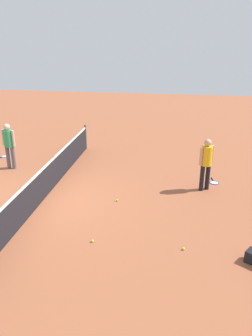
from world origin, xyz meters
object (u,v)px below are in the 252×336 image
object	(u,v)px
tennis_racket_near_player	(214,182)
tennis_ball_near_player	(117,200)
tennis_racket_far_player	(4,157)
player_near_side	(206,160)
player_far_side	(9,142)
tennis_ball_midcourt	(92,241)
tennis_ball_by_net	(183,249)

from	to	relation	value
tennis_racket_near_player	tennis_ball_near_player	bearing A→B (deg)	121.56
tennis_racket_near_player	tennis_racket_far_player	distance (m)	8.39
player_near_side	player_far_side	world-z (taller)	same
tennis_ball_near_player	tennis_ball_midcourt	world-z (taller)	same
tennis_ball_near_player	tennis_ball_by_net	size ratio (longest dim) A/B	1.00
tennis_ball_near_player	tennis_ball_by_net	world-z (taller)	same
tennis_racket_near_player	tennis_ball_midcourt	world-z (taller)	tennis_ball_midcourt
tennis_ball_near_player	tennis_ball_midcourt	xyz separation A→B (m)	(-2.22, 0.21, 0.00)
tennis_racket_near_player	tennis_racket_far_player	world-z (taller)	same
player_near_side	tennis_racket_far_player	size ratio (longest dim) A/B	2.85
tennis_racket_near_player	tennis_racket_far_player	size ratio (longest dim) A/B	1.01
tennis_racket_near_player	player_far_side	bearing A→B (deg)	88.36
tennis_ball_midcourt	tennis_ball_by_net	bearing A→B (deg)	-89.55
tennis_racket_near_player	tennis_ball_by_net	world-z (taller)	tennis_ball_by_net
player_near_side	tennis_racket_far_player	distance (m)	8.20
player_near_side	player_far_side	size ratio (longest dim) A/B	1.00
player_near_side	tennis_ball_midcourt	size ratio (longest dim) A/B	25.76
player_near_side	tennis_racket_near_player	bearing A→B (deg)	-32.23
player_near_side	tennis_ball_midcourt	distance (m)	4.59
player_far_side	tennis_ball_by_net	size ratio (longest dim) A/B	25.76
player_far_side	tennis_racket_near_player	distance (m)	7.46
tennis_ball_near_player	tennis_ball_midcourt	distance (m)	2.23
player_far_side	tennis_ball_by_net	distance (m)	7.72
player_far_side	tennis_ball_by_net	bearing A→B (deg)	-123.86
player_far_side	tennis_racket_near_player	world-z (taller)	player_far_side
tennis_racket_far_player	tennis_racket_near_player	bearing A→B (deg)	-99.18
tennis_racket_near_player	tennis_ball_near_player	world-z (taller)	tennis_ball_near_player
tennis_racket_near_player	tennis_ball_midcourt	bearing A→B (deg)	141.68
player_near_side	tennis_ball_near_player	distance (m)	3.07
player_far_side	tennis_racket_far_player	bearing A→B (deg)	38.21
tennis_ball_by_net	tennis_ball_near_player	bearing A→B (deg)	41.87
player_near_side	tennis_ball_by_net	bearing A→B (deg)	169.27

